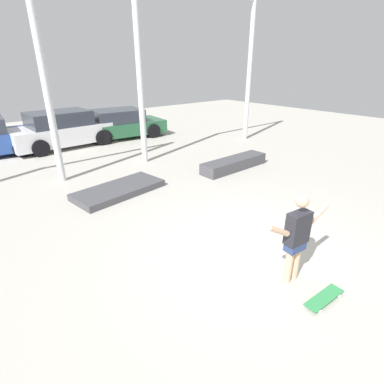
{
  "coord_description": "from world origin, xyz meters",
  "views": [
    {
      "loc": [
        -3.93,
        -2.85,
        3.3
      ],
      "look_at": [
        -0.05,
        1.75,
        0.69
      ],
      "focal_mm": 28.0,
      "sensor_mm": 36.0,
      "label": 1
    }
  ],
  "objects_px": {
    "skateboard": "(324,298)",
    "parked_car_green": "(120,124)",
    "manual_pad": "(119,190)",
    "grind_box": "(234,164)",
    "parked_car_white": "(64,130)",
    "skateboarder": "(297,235)"
  },
  "relations": [
    {
      "from": "skateboard",
      "to": "parked_car_green",
      "type": "xyz_separation_m",
      "value": [
        2.78,
        11.63,
        0.57
      ]
    },
    {
      "from": "manual_pad",
      "to": "grind_box",
      "type": "bearing_deg",
      "value": -9.35
    },
    {
      "from": "manual_pad",
      "to": "parked_car_white",
      "type": "bearing_deg",
      "value": 83.98
    },
    {
      "from": "skateboarder",
      "to": "skateboard",
      "type": "xyz_separation_m",
      "value": [
        -0.05,
        -0.61,
        -0.78
      ]
    },
    {
      "from": "skateboard",
      "to": "manual_pad",
      "type": "relative_size",
      "value": 0.32
    },
    {
      "from": "skateboard",
      "to": "grind_box",
      "type": "relative_size",
      "value": 0.29
    },
    {
      "from": "parked_car_white",
      "to": "parked_car_green",
      "type": "height_order",
      "value": "parked_car_white"
    },
    {
      "from": "parked_car_white",
      "to": "parked_car_green",
      "type": "xyz_separation_m",
      "value": [
        2.58,
        -0.03,
        -0.07
      ]
    },
    {
      "from": "skateboard",
      "to": "parked_car_white",
      "type": "height_order",
      "value": "parked_car_white"
    },
    {
      "from": "grind_box",
      "to": "parked_car_green",
      "type": "relative_size",
      "value": 0.63
    },
    {
      "from": "parked_car_white",
      "to": "skateboard",
      "type": "bearing_deg",
      "value": -93.43
    },
    {
      "from": "skateboarder",
      "to": "parked_car_green",
      "type": "height_order",
      "value": "skateboarder"
    },
    {
      "from": "grind_box",
      "to": "parked_car_white",
      "type": "xyz_separation_m",
      "value": [
        -3.3,
        6.63,
        0.52
      ]
    },
    {
      "from": "manual_pad",
      "to": "parked_car_white",
      "type": "xyz_separation_m",
      "value": [
        0.63,
        5.99,
        0.62
      ]
    },
    {
      "from": "grind_box",
      "to": "manual_pad",
      "type": "xyz_separation_m",
      "value": [
        -3.93,
        0.65,
        -0.09
      ]
    },
    {
      "from": "parked_car_white",
      "to": "parked_car_green",
      "type": "distance_m",
      "value": 2.58
    },
    {
      "from": "parked_car_green",
      "to": "grind_box",
      "type": "bearing_deg",
      "value": -78.06
    },
    {
      "from": "grind_box",
      "to": "parked_car_green",
      "type": "distance_m",
      "value": 6.66
    },
    {
      "from": "skateboard",
      "to": "grind_box",
      "type": "height_order",
      "value": "grind_box"
    },
    {
      "from": "skateboard",
      "to": "grind_box",
      "type": "distance_m",
      "value": 6.13
    },
    {
      "from": "grind_box",
      "to": "parked_car_white",
      "type": "height_order",
      "value": "parked_car_white"
    },
    {
      "from": "grind_box",
      "to": "manual_pad",
      "type": "height_order",
      "value": "grind_box"
    }
  ]
}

